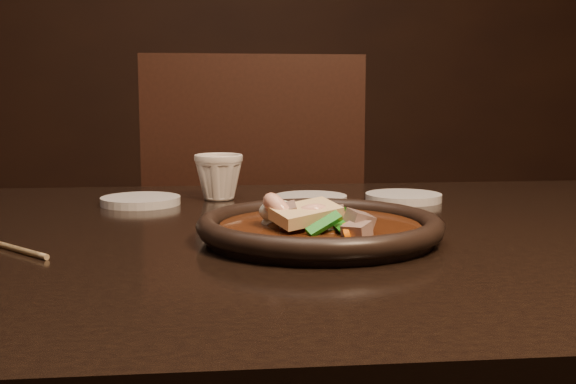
{
  "coord_description": "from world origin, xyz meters",
  "views": [
    {
      "loc": [
        -0.05,
        -0.88,
        0.92
      ],
      "look_at": [
        0.05,
        -0.0,
        0.8
      ],
      "focal_mm": 45.0,
      "sensor_mm": 36.0,
      "label": 1
    }
  ],
  "objects": [
    {
      "name": "table",
      "position": [
        0.0,
        0.0,
        0.67
      ],
      "size": [
        1.6,
        0.9,
        0.75
      ],
      "color": "black",
      "rests_on": "floor"
    },
    {
      "name": "saucer_left",
      "position": [
        -0.16,
        0.23,
        0.76
      ],
      "size": [
        0.12,
        0.12,
        0.01
      ],
      "primitive_type": "cylinder",
      "color": "silver",
      "rests_on": "table"
    },
    {
      "name": "stirfry",
      "position": [
        0.07,
        -0.07,
        0.77
      ],
      "size": [
        0.14,
        0.17,
        0.07
      ],
      "color": "#37180A",
      "rests_on": "plate"
    },
    {
      "name": "plate",
      "position": [
        0.08,
        -0.06,
        0.76
      ],
      "size": [
        0.29,
        0.29,
        0.03
      ],
      "color": "black",
      "rests_on": "table"
    },
    {
      "name": "saucer_right",
      "position": [
        0.26,
        0.23,
        0.76
      ],
      "size": [
        0.12,
        0.12,
        0.01
      ],
      "primitive_type": "cylinder",
      "color": "silver",
      "rests_on": "table"
    },
    {
      "name": "chair",
      "position": [
        0.03,
        0.7,
        0.54
      ],
      "size": [
        0.48,
        0.48,
        1.0
      ],
      "rotation": [
        0.0,
        0.0,
        3.17
      ],
      "color": "black",
      "rests_on": "floor"
    },
    {
      "name": "soy_dish",
      "position": [
        0.1,
        0.2,
        0.76
      ],
      "size": [
        0.11,
        0.11,
        0.02
      ],
      "primitive_type": "cylinder",
      "color": "silver",
      "rests_on": "table"
    },
    {
      "name": "tea_cup",
      "position": [
        -0.04,
        0.27,
        0.79
      ],
      "size": [
        0.09,
        0.09,
        0.08
      ],
      "primitive_type": "imported",
      "rotation": [
        0.0,
        0.0,
        -0.2
      ],
      "color": "beige",
      "rests_on": "table"
    }
  ]
}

